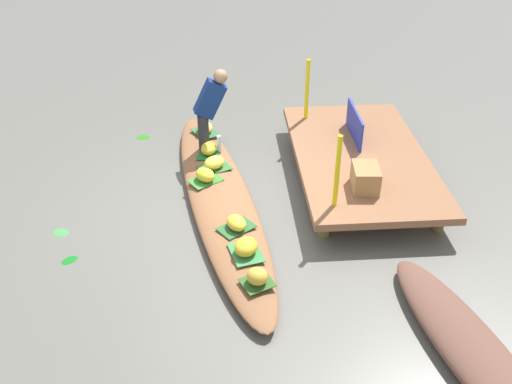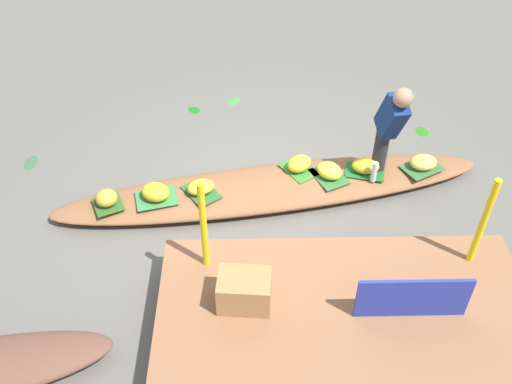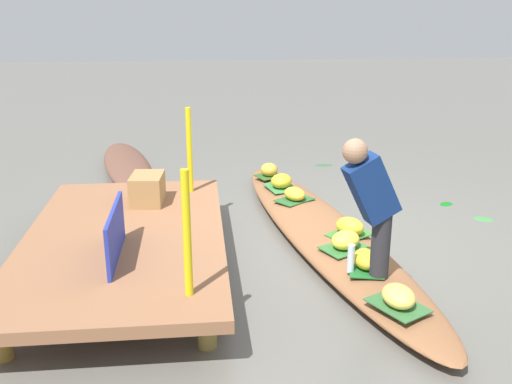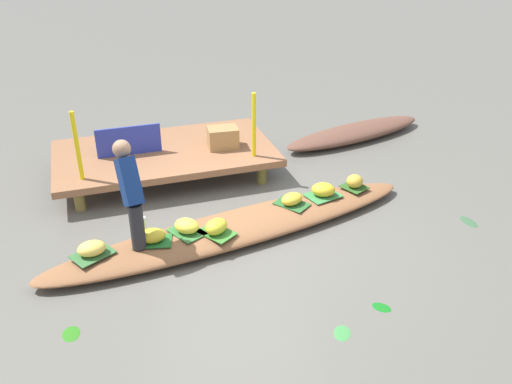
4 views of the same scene
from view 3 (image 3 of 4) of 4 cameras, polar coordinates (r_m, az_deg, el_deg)
The scene contains 27 objects.
canal_water at distance 6.13m, azimuth 6.65°, elevation -4.90°, with size 40.00×40.00×0.00m, color #615F58.
dock_platform at distance 5.41m, azimuth -12.87°, elevation -4.66°, with size 3.20×1.80×0.39m.
vendor_boat at distance 6.09m, azimuth 6.69°, elevation -4.04°, with size 4.89×0.81×0.20m, color brown.
moored_boat at distance 8.66m, azimuth -12.62°, elevation 2.57°, with size 2.79×0.63×0.23m, color brown.
leaf_mat_0 at distance 5.82m, azimuth 9.23°, elevation -4.15°, with size 0.42×0.29×0.01m, color #377A2D.
banana_bunch_0 at distance 5.79m, azimuth 9.27°, elevation -3.37°, with size 0.30×0.23×0.17m, color yellow.
leaf_mat_1 at distance 7.64m, azimuth 1.31°, elevation 1.59°, with size 0.32×0.29×0.01m, color #2D5921.
banana_bunch_1 at distance 7.62m, azimuth 1.31°, elevation 2.22°, with size 0.23×0.22×0.18m, color gold.
leaf_mat_2 at distance 5.15m, azimuth 10.81°, elevation -7.32°, with size 0.44×0.29×0.01m, color #1F6429.
banana_bunch_2 at distance 5.12m, azimuth 10.86°, elevation -6.53°, with size 0.31×0.22×0.16m, color gold.
leaf_mat_3 at distance 4.60m, azimuth 13.84°, elevation -10.83°, with size 0.44×0.31×0.01m, color #356836.
banana_bunch_3 at distance 4.57m, azimuth 13.91°, elevation -9.96°, with size 0.31×0.24×0.16m, color #F9D258.
leaf_mat_4 at distance 5.50m, azimuth 8.80°, elevation -5.51°, with size 0.42×0.31×0.01m, color #326E33.
banana_bunch_4 at distance 5.46m, azimuth 8.85°, elevation -4.72°, with size 0.30×0.24×0.17m, color yellow.
leaf_mat_5 at distance 7.18m, azimuth 2.51°, elevation 0.45°, with size 0.44×0.33×0.01m, color #388043.
banana_bunch_5 at distance 7.15m, azimuth 2.52°, elevation 1.11°, with size 0.31×0.25×0.17m, color gold.
leaf_mat_6 at distance 6.74m, azimuth 3.82°, elevation -0.77°, with size 0.42×0.28×0.01m, color #2A5E2C.
banana_bunch_6 at distance 6.72m, azimuth 3.84°, elevation -0.18°, with size 0.30×0.22×0.15m, color yellow.
vendor_person at distance 4.73m, azimuth 11.37°, elevation -0.78°, with size 0.26×0.51×1.20m.
water_bottle at distance 5.00m, azimuth 9.37°, elevation -6.51°, with size 0.06×0.06×0.25m, color silver.
market_banner at distance 4.85m, azimuth -13.75°, elevation -4.00°, with size 0.92×0.03×0.43m, color #2835A0.
railing_post_west at distance 4.06m, azimuth -6.85°, elevation -4.16°, with size 0.06×0.06×0.94m, color yellow.
railing_post_east at distance 6.34m, azimuth -6.60°, elevation 4.12°, with size 0.06×0.06×0.94m, color yellow.
produce_crate at distance 6.13m, azimuth -10.69°, elevation 0.31°, with size 0.44×0.32×0.31m, color #A37848.
drifting_plant_1 at distance 7.57m, azimuth 18.30°, elevation -1.12°, with size 0.20×0.14×0.01m, color #136E1B.
drifting_plant_2 at distance 7.20m, azimuth 21.59°, elevation -2.49°, with size 0.23×0.16×0.01m, color #3C8842.
drifting_plant_3 at distance 8.96m, azimuth 6.71°, elevation 2.65°, with size 0.30×0.16×0.01m, color #385E3E.
Camera 3 is at (-5.49, 1.28, 2.40)m, focal length 40.43 mm.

